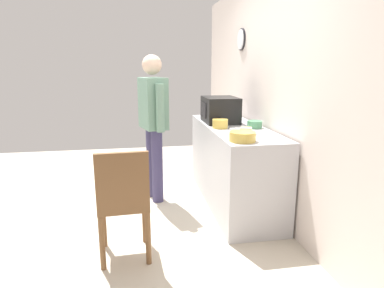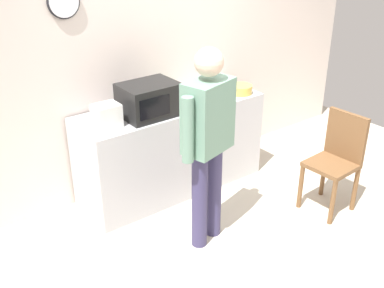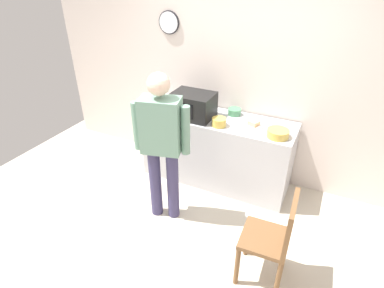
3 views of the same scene
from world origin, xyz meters
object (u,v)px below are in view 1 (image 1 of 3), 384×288
(salad_bowl, at_px, (243,136))
(toaster, at_px, (212,109))
(microwave, at_px, (220,110))
(sandwich_plate, at_px, (246,132))
(fork_utensil, at_px, (226,117))
(mixing_bowl, at_px, (220,124))
(cereal_bowl, at_px, (255,124))
(spoon_utensil, at_px, (234,129))
(wooden_chair, at_px, (123,200))
(person_standing, at_px, (153,117))

(salad_bowl, relative_size, toaster, 1.08)
(microwave, distance_m, sandwich_plate, 0.76)
(salad_bowl, distance_m, fork_utensil, 1.48)
(mixing_bowl, bearing_deg, fork_utensil, 160.14)
(sandwich_plate, distance_m, cereal_bowl, 0.36)
(microwave, relative_size, toaster, 2.27)
(fork_utensil, height_order, spoon_utensil, same)
(toaster, height_order, fork_utensil, toaster)
(mixing_bowl, distance_m, spoon_utensil, 0.16)
(mixing_bowl, bearing_deg, toaster, 173.01)
(toaster, bearing_deg, cereal_bowl, 17.41)
(mixing_bowl, relative_size, toaster, 0.76)
(microwave, xyz_separation_m, sandwich_plate, (0.75, 0.07, -0.13))
(salad_bowl, relative_size, wooden_chair, 0.25)
(wooden_chair, bearing_deg, person_standing, 165.84)
(microwave, height_order, cereal_bowl, microwave)
(person_standing, relative_size, wooden_chair, 1.79)
(cereal_bowl, bearing_deg, mixing_bowl, -99.13)
(microwave, height_order, sandwich_plate, microwave)
(cereal_bowl, height_order, toaster, toaster)
(microwave, relative_size, salad_bowl, 2.10)
(mixing_bowl, relative_size, spoon_utensil, 0.99)
(microwave, bearing_deg, sandwich_plate, 5.70)
(microwave, distance_m, mixing_bowl, 0.41)
(fork_utensil, bearing_deg, spoon_utensil, -10.09)
(wooden_chair, bearing_deg, toaster, 147.15)
(microwave, distance_m, wooden_chair, 1.81)
(wooden_chair, bearing_deg, fork_utensil, 142.73)
(cereal_bowl, distance_m, fork_utensil, 0.85)
(spoon_utensil, xyz_separation_m, wooden_chair, (0.85, -1.15, -0.39))
(salad_bowl, relative_size, cereal_bowl, 1.48)
(spoon_utensil, bearing_deg, sandwich_plate, 8.43)
(cereal_bowl, bearing_deg, wooden_chair, -57.96)
(mixing_bowl, bearing_deg, spoon_utensil, 56.74)
(person_standing, bearing_deg, microwave, 92.50)
(mixing_bowl, xyz_separation_m, person_standing, (-0.35, -0.70, 0.04))
(salad_bowl, xyz_separation_m, spoon_utensil, (-0.59, 0.10, -0.04))
(salad_bowl, xyz_separation_m, wooden_chair, (0.26, -1.06, -0.42))
(cereal_bowl, height_order, fork_utensil, cereal_bowl)
(toaster, bearing_deg, spoon_utensil, 1.93)
(person_standing, bearing_deg, fork_utensil, 114.01)
(cereal_bowl, distance_m, wooden_chair, 1.70)
(spoon_utensil, bearing_deg, fork_utensil, 169.91)
(microwave, xyz_separation_m, spoon_utensil, (0.47, 0.03, -0.15))
(microwave, relative_size, spoon_utensil, 2.94)
(sandwich_plate, bearing_deg, spoon_utensil, -171.57)
(salad_bowl, bearing_deg, person_standing, -144.22)
(microwave, bearing_deg, wooden_chair, -40.42)
(toaster, relative_size, person_standing, 0.13)
(toaster, bearing_deg, sandwich_plate, 3.49)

